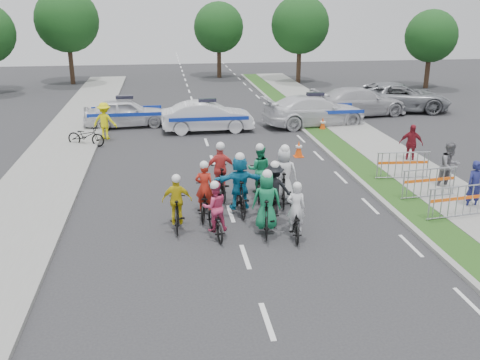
{
  "coord_description": "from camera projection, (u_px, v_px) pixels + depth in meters",
  "views": [
    {
      "loc": [
        -1.96,
        -12.48,
        6.4
      ],
      "look_at": [
        0.3,
        3.04,
        1.1
      ],
      "focal_mm": 40.0,
      "sensor_mm": 36.0,
      "label": 1
    }
  ],
  "objects": [
    {
      "name": "police_car_1",
      "position": [
        208.0,
        117.0,
        27.15
      ],
      "size": [
        4.66,
        1.73,
        1.52
      ],
      "primitive_type": "imported",
      "rotation": [
        0.0,
        0.0,
        1.6
      ],
      "color": "silver",
      "rests_on": "ground"
    },
    {
      "name": "parked_bike",
      "position": [
        86.0,
        136.0,
        24.51
      ],
      "size": [
        1.91,
        1.24,
        0.95
      ],
      "primitive_type": "imported",
      "rotation": [
        0.0,
        0.0,
        1.2
      ],
      "color": "black",
      "rests_on": "ground"
    },
    {
      "name": "spectator_0",
      "position": [
        475.0,
        186.0,
        16.94
      ],
      "size": [
        0.6,
        0.41,
        1.62
      ],
      "primitive_type": "imported",
      "rotation": [
        0.0,
        0.0,
        0.04
      ],
      "color": "navy",
      "rests_on": "ground"
    },
    {
      "name": "rider_8",
      "position": [
        259.0,
        177.0,
        18.06
      ],
      "size": [
        0.97,
        1.96,
        1.91
      ],
      "rotation": [
        0.0,
        0.0,
        2.96
      ],
      "color": "black",
      "rests_on": "ground"
    },
    {
      "name": "police_car_0",
      "position": [
        126.0,
        113.0,
        28.2
      ],
      "size": [
        4.53,
        2.2,
        1.49
      ],
      "primitive_type": "imported",
      "rotation": [
        0.0,
        0.0,
        1.67
      ],
      "color": "silver",
      "rests_on": "ground"
    },
    {
      "name": "civilian_sedan",
      "position": [
        360.0,
        102.0,
        30.9
      ],
      "size": [
        5.84,
        3.06,
        1.61
      ],
      "primitive_type": "imported",
      "rotation": [
        0.0,
        0.0,
        1.72
      ],
      "color": "#BABABF",
      "rests_on": "ground"
    },
    {
      "name": "spectator_2",
      "position": [
        411.0,
        144.0,
        21.83
      ],
      "size": [
        1.03,
        0.7,
        1.62
      ],
      "primitive_type": "imported",
      "rotation": [
        0.0,
        0.0,
        -0.35
      ],
      "color": "maroon",
      "rests_on": "ground"
    },
    {
      "name": "rider_2",
      "position": [
        215.0,
        215.0,
        15.08
      ],
      "size": [
        0.79,
        1.71,
        1.68
      ],
      "rotation": [
        0.0,
        0.0,
        3.28
      ],
      "color": "black",
      "rests_on": "ground"
    },
    {
      "name": "sidewalk_right",
      "position": [
        428.0,
        181.0,
        19.73
      ],
      "size": [
        2.4,
        60.0,
        0.13
      ],
      "primitive_type": "cube",
      "color": "gray",
      "rests_on": "ground"
    },
    {
      "name": "barrier_1",
      "position": [
        429.0,
        184.0,
        17.8
      ],
      "size": [
        2.04,
        0.7,
        1.12
      ],
      "primitive_type": null,
      "rotation": [
        0.0,
        0.0,
        0.1
      ],
      "color": "#A5A8AD",
      "rests_on": "ground"
    },
    {
      "name": "ground",
      "position": [
        245.0,
        257.0,
        14.02
      ],
      "size": [
        90.0,
        90.0,
        0.0
      ],
      "primitive_type": "plane",
      "color": "#28282B",
      "rests_on": "ground"
    },
    {
      "name": "rider_7",
      "position": [
        283.0,
        181.0,
        17.44
      ],
      "size": [
        0.94,
        2.01,
        2.04
      ],
      "rotation": [
        0.0,
        0.0,
        2.96
      ],
      "color": "black",
      "rests_on": "ground"
    },
    {
      "name": "tree_4",
      "position": [
        219.0,
        27.0,
        44.96
      ],
      "size": [
        4.2,
        4.2,
        6.3
      ],
      "color": "#382619",
      "rests_on": "ground"
    },
    {
      "name": "tree_3",
      "position": [
        67.0,
        20.0,
        41.22
      ],
      "size": [
        4.9,
        4.9,
        7.35
      ],
      "color": "#382619",
      "rests_on": "ground"
    },
    {
      "name": "police_car_2",
      "position": [
        315.0,
        111.0,
        28.4
      ],
      "size": [
        5.81,
        3.02,
        1.61
      ],
      "primitive_type": "imported",
      "rotation": [
        0.0,
        0.0,
        1.71
      ],
      "color": "silver",
      "rests_on": "ground"
    },
    {
      "name": "rider_5",
      "position": [
        240.0,
        188.0,
        16.66
      ],
      "size": [
        1.61,
        1.92,
        2.0
      ],
      "rotation": [
        0.0,
        0.0,
        3.18
      ],
      "color": "black",
      "rests_on": "ground"
    },
    {
      "name": "rider_4",
      "position": [
        274.0,
        196.0,
        16.29
      ],
      "size": [
        1.12,
        1.91,
        1.86
      ],
      "rotation": [
        0.0,
        0.0,
        2.98
      ],
      "color": "black",
      "rests_on": "ground"
    },
    {
      "name": "spectator_1",
      "position": [
        450.0,
        166.0,
        18.71
      ],
      "size": [
        0.98,
        0.85,
        1.73
      ],
      "primitive_type": "imported",
      "rotation": [
        0.0,
        0.0,
        0.26
      ],
      "color": "slate",
      "rests_on": "ground"
    },
    {
      "name": "cone_1",
      "position": [
        323.0,
        124.0,
        27.39
      ],
      "size": [
        0.4,
        0.4,
        0.7
      ],
      "color": "#F24C0C",
      "rests_on": "ground"
    },
    {
      "name": "marshal_hiviz",
      "position": [
        105.0,
        121.0,
        25.6
      ],
      "size": [
        1.28,
        0.95,
        1.77
      ],
      "primitive_type": "imported",
      "rotation": [
        0.0,
        0.0,
        2.86
      ],
      "color": "yellow",
      "rests_on": "ground"
    },
    {
      "name": "rider_1",
      "position": [
        266.0,
        209.0,
        15.23
      ],
      "size": [
        0.89,
        1.91,
        1.94
      ],
      "rotation": [
        0.0,
        0.0,
        2.98
      ],
      "color": "black",
      "rests_on": "ground"
    },
    {
      "name": "civilian_suv",
      "position": [
        399.0,
        97.0,
        32.16
      ],
      "size": [
        6.48,
        3.87,
        1.69
      ],
      "primitive_type": "imported",
      "rotation": [
        0.0,
        0.0,
        1.38
      ],
      "color": "gray",
      "rests_on": "ground"
    },
    {
      "name": "rider_3",
      "position": [
        177.0,
        208.0,
        15.52
      ],
      "size": [
        0.88,
        1.66,
        1.72
      ],
      "rotation": [
        0.0,
        0.0,
        3.08
      ],
      "color": "black",
      "rests_on": "ground"
    },
    {
      "name": "rider_0",
      "position": [
        295.0,
        218.0,
        15.05
      ],
      "size": [
        0.8,
        1.7,
        1.67
      ],
      "rotation": [
        0.0,
        0.0,
        3.0
      ],
      "color": "black",
      "rests_on": "ground"
    },
    {
      "name": "rider_9",
      "position": [
        221.0,
        176.0,
        17.99
      ],
      "size": [
        1.01,
        1.9,
        1.97
      ],
      "rotation": [
        0.0,
        0.0,
        3.19
      ],
      "color": "black",
      "rests_on": "ground"
    },
    {
      "name": "cone_0",
      "position": [
        299.0,
        149.0,
        22.85
      ],
      "size": [
        0.4,
        0.4,
        0.7
      ],
      "color": "#F24C0C",
      "rests_on": "ground"
    },
    {
      "name": "rider_6",
      "position": [
        205.0,
        198.0,
        16.5
      ],
      "size": [
        0.93,
        1.86,
        1.81
      ],
      "rotation": [
        0.0,
        0.0,
        2.96
      ],
      "color": "black",
      "rests_on": "ground"
    },
    {
      "name": "barrier_2",
      "position": [
        403.0,
        167.0,
        19.71
      ],
      "size": [
        2.03,
        0.63,
        1.12
      ],
      "primitive_type": null,
      "rotation": [
        0.0,
        0.0,
        -0.07
      ],
      "color": "#A5A8AD",
      "rests_on": "ground"
    },
    {
      "name": "barrier_0",
      "position": [
        457.0,
        203.0,
        16.14
      ],
      "size": [
        2.05,
        0.75,
        1.12
      ],
      "primitive_type": null,
      "rotation": [
        0.0,
        0.0,
        0.13
      ],
      "color": "#A5A8AD",
      "rests_on": "ground"
    },
    {
      "name": "tree_2",
      "position": [
        431.0,
        36.0,
        39.62
      ],
      "size": [
        3.85,
        3.85,
        5.77
      ],
      "color": "#382619",
      "rests_on": "ground"
    },
    {
      "name": "grass_strip",
      "position": [
        381.0,
        183.0,
        19.48
      ],
      "size": [
        1.2,
        60.0,
        0.11
      ],
      "primitive_type": "cube",
      "color": "#274B18",
      "rests_on": "ground"
    },
    {
      "name": "sidewalk_left",
      "position": [
        30.0,
        200.0,
        17.8
      ],
      "size": [
        3.0,
        60.0,
        0.13
      ],
      "primitive_type": "cube",
      "color": "gray",
      "rests_on": "ground"
    },
    {
      "name": "tree_1",
      "position": [
        300.0,
        25.0,
        41.92
      ],
      "size": [
        4.55,
        4.55,
        6.82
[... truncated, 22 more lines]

